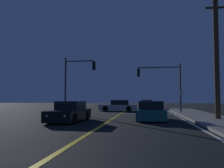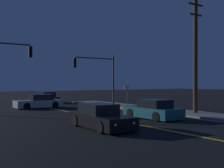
# 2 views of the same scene
# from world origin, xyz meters

# --- Properties ---
(sidewalk_right) EXTENTS (3.20, 38.51, 0.15)m
(sidewalk_right) POSITION_xyz_m (7.00, 10.70, 0.07)
(sidewalk_right) COLOR gray
(sidewalk_right) RESTS_ON ground
(lane_line_center) EXTENTS (0.20, 36.37, 0.01)m
(lane_line_center) POSITION_xyz_m (0.00, 10.70, 0.01)
(lane_line_center) COLOR gold
(lane_line_center) RESTS_ON ground
(lane_line_edge_right) EXTENTS (0.16, 36.37, 0.01)m
(lane_line_edge_right) POSITION_xyz_m (5.15, 10.70, 0.01)
(lane_line_edge_right) COLOR silver
(lane_line_edge_right) RESTS_ON ground
(stop_bar) EXTENTS (5.40, 0.50, 0.01)m
(stop_bar) POSITION_xyz_m (2.70, 19.89, 0.01)
(stop_bar) COLOR silver
(stop_bar) RESTS_ON ground
(car_distant_tail_silver) EXTENTS (4.57, 2.00, 1.34)m
(car_distant_tail_silver) POSITION_xyz_m (-0.81, 24.85, 0.58)
(car_distant_tail_silver) COLOR #B2B5BA
(car_distant_tail_silver) RESTS_ON ground
(car_far_approaching_black) EXTENTS (1.97, 4.77, 1.34)m
(car_far_approaching_black) POSITION_xyz_m (-2.54, 10.63, 0.58)
(car_far_approaching_black) COLOR black
(car_far_approaching_black) RESTS_ON ground
(car_mid_block_teal) EXTENTS (2.02, 4.40, 1.34)m
(car_mid_block_teal) POSITION_xyz_m (2.78, 12.25, 0.58)
(car_mid_block_teal) COLOR #195960
(car_mid_block_teal) RESTS_ON ground
(car_lead_oncoming_navy) EXTENTS (1.95, 4.45, 1.34)m
(car_lead_oncoming_navy) POSITION_xyz_m (2.70, 31.78, 0.58)
(car_lead_oncoming_navy) COLOR navy
(car_lead_oncoming_navy) RESTS_ON ground
(traffic_signal_near_right) EXTENTS (4.72, 0.28, 5.34)m
(traffic_signal_near_right) POSITION_xyz_m (4.42, 22.19, 3.62)
(traffic_signal_near_right) COLOR #38383D
(traffic_signal_near_right) RESTS_ON ground
(traffic_signal_far_left) EXTENTS (3.39, 0.28, 6.00)m
(traffic_signal_far_left) POSITION_xyz_m (-5.05, 20.79, 3.96)
(traffic_signal_far_left) COLOR #38383D
(traffic_signal_far_left) RESTS_ON ground
(utility_pole_right) EXTENTS (1.64, 0.35, 9.23)m
(utility_pole_right) POSITION_xyz_m (7.30, 12.36, 4.75)
(utility_pole_right) COLOR #42301E
(utility_pole_right) RESTS_ON ground
(street_sign_corner) EXTENTS (0.56, 0.09, 2.29)m
(street_sign_corner) POSITION_xyz_m (5.90, 19.39, 1.55)
(street_sign_corner) COLOR slate
(street_sign_corner) RESTS_ON ground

